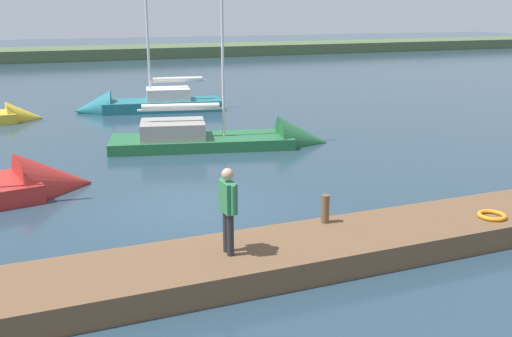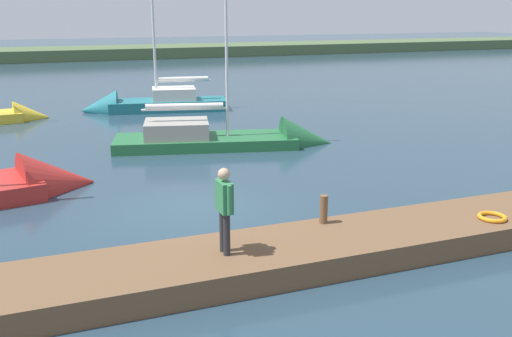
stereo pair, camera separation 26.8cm
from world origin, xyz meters
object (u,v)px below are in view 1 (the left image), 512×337
at_px(life_ring_buoy, 492,215).
at_px(sailboat_near_dock, 238,143).
at_px(mooring_post_near, 325,209).
at_px(sailboat_outer_mooring, 138,107).
at_px(person_on_dock, 228,205).

xyz_separation_m(life_ring_buoy, sailboat_near_dock, (2.27, -11.13, -0.47)).
distance_m(mooring_post_near, sailboat_outer_mooring, 19.45).
xyz_separation_m(mooring_post_near, sailboat_outer_mooring, (0.66, -19.42, -0.63)).
relative_size(life_ring_buoy, sailboat_near_dock, 0.07).
relative_size(mooring_post_near, person_on_dock, 0.37).
bearing_deg(mooring_post_near, sailboat_near_dock, -98.67).
height_order(sailboat_outer_mooring, person_on_dock, sailboat_outer_mooring).
relative_size(mooring_post_near, life_ring_buoy, 1.00).
xyz_separation_m(life_ring_buoy, person_on_dock, (6.39, -0.39, 0.98)).
bearing_deg(sailboat_near_dock, sailboat_outer_mooring, 116.40).
distance_m(sailboat_outer_mooring, sailboat_near_dock, 9.72).
bearing_deg(mooring_post_near, person_on_dock, 16.73).
relative_size(mooring_post_near, sailboat_near_dock, 0.07).
bearing_deg(life_ring_buoy, mooring_post_near, -17.22).
xyz_separation_m(mooring_post_near, life_ring_buoy, (-3.79, 1.17, -0.28)).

